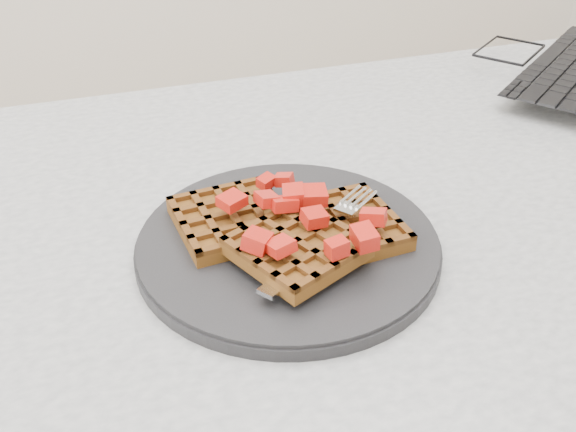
# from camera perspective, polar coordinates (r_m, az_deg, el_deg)

# --- Properties ---
(table) EXTENTS (1.20, 0.80, 0.75)m
(table) POSITION_cam_1_polar(r_m,az_deg,el_deg) (0.75, 8.05, -6.52)
(table) COLOR beige
(table) RESTS_ON ground
(plate) EXTENTS (0.29, 0.29, 0.02)m
(plate) POSITION_cam_1_polar(r_m,az_deg,el_deg) (0.61, 0.00, -2.50)
(plate) COLOR black
(plate) RESTS_ON table
(waffles) EXTENTS (0.20, 0.19, 0.03)m
(waffles) POSITION_cam_1_polar(r_m,az_deg,el_deg) (0.60, 0.13, -1.21)
(waffles) COLOR brown
(waffles) RESTS_ON plate
(strawberry_pile) EXTENTS (0.15, 0.15, 0.02)m
(strawberry_pile) POSITION_cam_1_polar(r_m,az_deg,el_deg) (0.58, 0.00, 1.14)
(strawberry_pile) COLOR #AA0500
(strawberry_pile) RESTS_ON waffles
(fork) EXTENTS (0.16, 0.13, 0.02)m
(fork) POSITION_cam_1_polar(r_m,az_deg,el_deg) (0.59, 3.58, -2.30)
(fork) COLOR silver
(fork) RESTS_ON plate
(laptop) EXTENTS (0.44, 0.42, 0.25)m
(laptop) POSITION_cam_1_polar(r_m,az_deg,el_deg) (1.07, 23.73, 13.05)
(laptop) COLOR black
(laptop) RESTS_ON table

